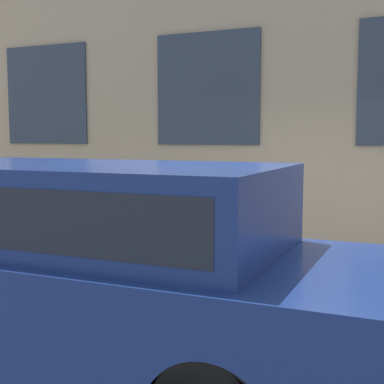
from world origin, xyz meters
name	(u,v)px	position (x,y,z in m)	size (l,w,h in m)	color
ground_plane	(241,353)	(0.00, 0.00, 0.00)	(80.00, 80.00, 0.00)	#47474C
sidewalk	(278,304)	(1.32, 0.00, 0.06)	(2.65, 60.00, 0.12)	#9E9B93
fire_hydrant	(211,273)	(0.62, 0.55, 0.53)	(0.31, 0.43, 0.79)	#2D7260
person	(175,243)	(0.83, 1.06, 0.78)	(0.26, 0.17, 1.08)	#998466
parked_truck_navy_near	(62,256)	(-1.07, 1.14, 1.01)	(1.81, 5.33, 1.74)	black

